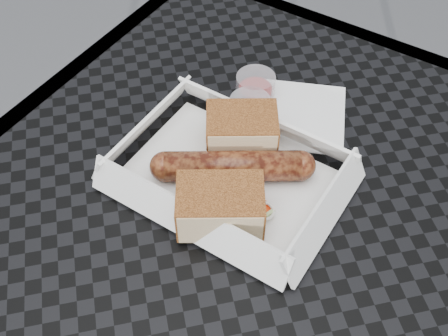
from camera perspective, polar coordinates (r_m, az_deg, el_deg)
name	(u,v)px	position (r m, az deg, el deg)	size (l,w,h in m)	color
patio_table	(283,295)	(0.64, 6.03, -12.70)	(0.80, 0.80, 0.74)	black
food_tray	(229,178)	(0.63, 0.49, -1.05)	(0.22, 0.15, 0.00)	white
bratwurst	(233,166)	(0.62, 0.89, 0.19)	(0.16, 0.12, 0.03)	brown
bread_near	(242,132)	(0.64, 1.81, 3.70)	(0.08, 0.06, 0.05)	brown
bread_far	(220,206)	(0.58, -0.38, -3.85)	(0.09, 0.06, 0.05)	brown
veg_garnish	(255,216)	(0.60, 3.21, -4.90)	(0.03, 0.03, 0.00)	red
napkin	(296,115)	(0.71, 7.31, 5.38)	(0.12, 0.12, 0.00)	white
condiment_cup_sauce	(256,86)	(0.72, 3.22, 8.32)	(0.05, 0.05, 0.03)	maroon
condiment_cup_empty	(250,109)	(0.69, 2.64, 6.01)	(0.05, 0.05, 0.03)	silver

